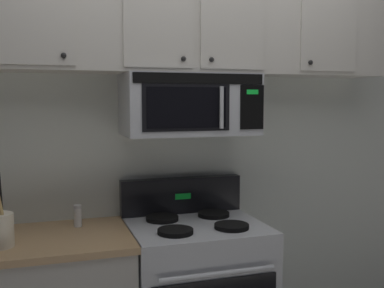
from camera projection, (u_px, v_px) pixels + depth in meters
The scene contains 4 objects.
back_wall at pixel (177, 140), 2.92m from camera, with size 5.20×0.10×2.70m, color silver.
over_range_microwave at pixel (189, 104), 2.66m from camera, with size 0.76×0.43×0.35m.
upper_cabinets at pixel (188, 26), 2.65m from camera, with size 2.50×0.36×0.55m.
salt_shaker at pixel (78, 216), 2.56m from camera, with size 0.04×0.04×0.12m.
Camera 1 is at (-0.81, -2.01, 1.60)m, focal length 43.27 mm.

